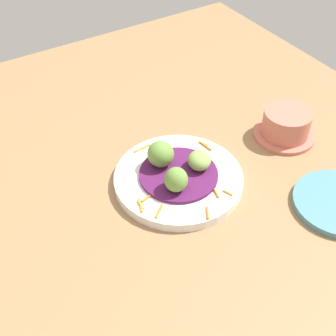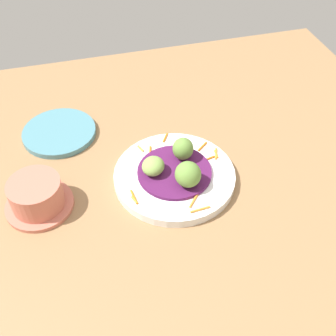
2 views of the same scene
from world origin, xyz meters
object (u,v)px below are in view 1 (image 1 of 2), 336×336
at_px(guac_scoop_center, 161,154).
at_px(terracotta_bowl, 286,125).
at_px(guac_scoop_right, 176,180).
at_px(main_plate, 178,179).
at_px(guac_scoop_left, 199,160).

xyz_separation_m(guac_scoop_center, terracotta_bowl, (0.27, -0.04, -0.02)).
xyz_separation_m(guac_scoop_center, guac_scoop_right, (-0.01, -0.07, -0.00)).
height_order(guac_scoop_center, terracotta_bowl, guac_scoop_center).
bearing_deg(main_plate, terracotta_bowl, -0.04).
relative_size(main_plate, guac_scoop_center, 4.70).
height_order(guac_scoop_left, guac_scoop_center, guac_scoop_center).
distance_m(main_plate, guac_scoop_left, 0.05).
bearing_deg(guac_scoop_left, main_plate, 170.69).
distance_m(guac_scoop_center, guac_scoop_right, 0.07).
distance_m(guac_scoop_left, guac_scoop_center, 0.07).
xyz_separation_m(main_plate, guac_scoop_center, (-0.01, 0.04, 0.04)).
xyz_separation_m(guac_scoop_left, terracotta_bowl, (0.22, 0.01, -0.01)).
relative_size(guac_scoop_left, guac_scoop_right, 1.00).
height_order(main_plate, guac_scoop_right, guac_scoop_right).
distance_m(guac_scoop_left, guac_scoop_right, 0.07).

